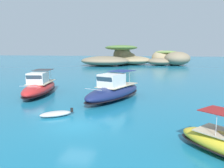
% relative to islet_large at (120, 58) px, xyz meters
% --- Properties ---
extents(ground_plane, '(400.00, 400.00, 0.00)m').
position_rel_islet_large_xyz_m(ground_plane, '(11.52, -68.22, -2.45)').
color(ground_plane, '#197093').
extents(islet_large, '(28.43, 28.44, 7.46)m').
position_rel_islet_large_xyz_m(islet_large, '(0.00, 0.00, 0.00)').
color(islet_large, '#84755B').
rests_on(islet_large, ground).
extents(islet_small, '(16.70, 12.52, 5.50)m').
position_rel_islet_large_xyz_m(islet_small, '(18.32, 3.28, 0.01)').
color(islet_small, '#84755B').
rests_on(islet_small, ground).
extents(motorboat_navy, '(6.06, 10.49, 3.15)m').
position_rel_islet_large_xyz_m(motorboat_navy, '(12.10, -59.04, -1.45)').
color(motorboat_navy, navy).
rests_on(motorboat_navy, ground).
extents(motorboat_red, '(5.07, 10.01, 3.01)m').
position_rel_islet_large_xyz_m(motorboat_red, '(2.39, -58.55, -1.50)').
color(motorboat_red, red).
rests_on(motorboat_red, ground).
extents(dinghy_tender, '(2.71, 2.49, 0.58)m').
position_rel_islet_large_xyz_m(dinghy_tender, '(8.89, -66.53, -2.23)').
color(dinghy_tender, '#B2B2B2').
rests_on(dinghy_tender, ground).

